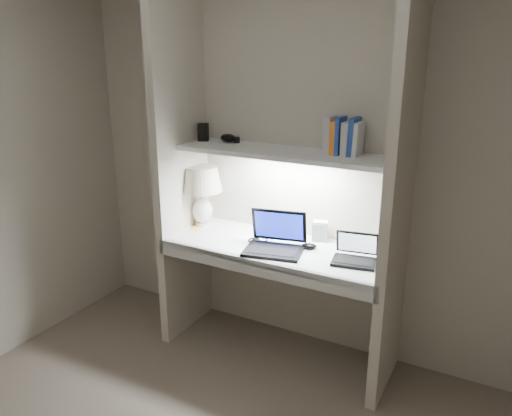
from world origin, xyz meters
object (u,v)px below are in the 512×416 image
Objects in this scene: table_lamp at (202,186)px; book_row at (343,137)px; laptop_main at (275,241)px; speaker at (320,231)px; laptop_netbook at (355,255)px.

table_lamp is 1.07m from book_row.
laptop_main reaches higher than speaker.
laptop_main is 1.82× the size of book_row.
book_row is (-0.16, 0.16, 0.66)m from laptop_netbook.
speaker is (0.19, 0.27, 0.01)m from laptop_main.
book_row is (0.98, 0.06, 0.41)m from table_lamp.
laptop_netbook is 1.28× the size of book_row.
book_row is at bearing 3.21° from table_lamp.
laptop_netbook is 2.12× the size of speaker.
laptop_main is at bearing 177.48° from laptop_netbook.
laptop_netbook is at bearing -5.23° from table_lamp.
book_row reaches higher than laptop_netbook.
laptop_main is at bearing -146.50° from book_row.
table_lamp is at bearing 169.77° from speaker.
laptop_main is 0.76m from book_row.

